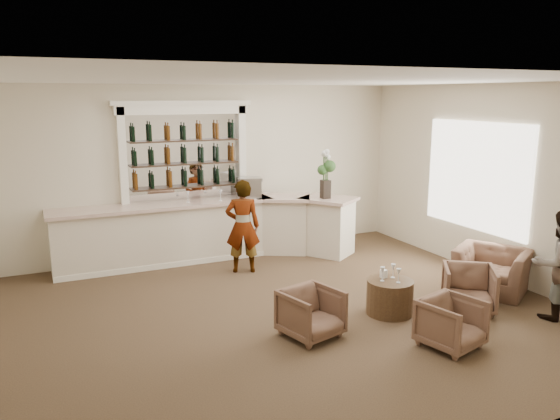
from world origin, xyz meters
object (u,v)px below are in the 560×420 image
(armchair_left, at_px, (311,313))
(armchair_center, at_px, (451,323))
(guest, at_px, (559,265))
(espresso_machine, at_px, (249,187))
(armchair_right, at_px, (469,288))
(cocktail_table, at_px, (390,297))
(flower_vase, at_px, (326,171))
(bar_counter, at_px, (210,230))
(sommelier, at_px, (243,226))
(armchair_far, at_px, (492,270))

(armchair_left, height_order, armchair_center, armchair_left)
(guest, distance_m, armchair_center, 2.03)
(espresso_machine, bearing_deg, armchair_right, -50.84)
(cocktail_table, relative_size, flower_vase, 0.71)
(armchair_left, bearing_deg, armchair_center, -49.51)
(bar_counter, relative_size, armchair_center, 8.26)
(armchair_left, relative_size, armchair_right, 0.96)
(armchair_right, bearing_deg, bar_counter, 159.60)
(armchair_center, xyz_separation_m, armchair_right, (1.07, 0.83, 0.02))
(flower_vase, bearing_deg, bar_counter, 163.03)
(sommelier, relative_size, armchair_center, 2.40)
(armchair_right, bearing_deg, cocktail_table, -162.66)
(sommelier, bearing_deg, cocktail_table, 134.54)
(armchair_center, bearing_deg, sommelier, 93.68)
(flower_vase, bearing_deg, armchair_center, -97.38)
(sommelier, distance_m, flower_vase, 2.03)
(armchair_right, bearing_deg, armchair_center, -106.20)
(cocktail_table, height_order, armchair_center, armchair_center)
(bar_counter, relative_size, armchair_left, 8.11)
(guest, relative_size, armchair_far, 1.45)
(guest, xyz_separation_m, armchair_center, (-1.98, -0.10, -0.47))
(bar_counter, relative_size, armchair_right, 7.81)
(guest, distance_m, armchair_far, 1.26)
(armchair_left, height_order, flower_vase, flower_vase)
(espresso_machine, bearing_deg, sommelier, -102.52)
(sommelier, relative_size, armchair_right, 2.27)
(bar_counter, bearing_deg, armchair_left, -87.89)
(armchair_left, relative_size, armchair_center, 1.02)
(armchair_far, bearing_deg, espresso_machine, -174.34)
(bar_counter, distance_m, espresso_machine, 1.12)
(guest, bearing_deg, espresso_machine, -39.19)
(bar_counter, xyz_separation_m, espresso_machine, (0.82, 0.06, 0.76))
(armchair_far, xyz_separation_m, espresso_machine, (-2.74, 3.62, 0.99))
(sommelier, relative_size, armchair_left, 2.36)
(sommelier, xyz_separation_m, armchair_right, (2.36, -3.07, -0.50))
(espresso_machine, bearing_deg, armchair_left, -85.01)
(armchair_left, distance_m, armchair_center, 1.76)
(cocktail_table, height_order, flower_vase, flower_vase)
(sommelier, distance_m, armchair_center, 4.14)
(guest, xyz_separation_m, espresso_machine, (-2.74, 4.80, 0.55))
(sommelier, bearing_deg, flower_vase, -151.06)
(armchair_center, distance_m, flower_vase, 4.44)
(armchair_right, xyz_separation_m, espresso_machine, (-1.84, 4.07, 1.00))
(espresso_machine, bearing_deg, armchair_center, -66.24)
(bar_counter, height_order, armchair_right, bar_counter)
(bar_counter, xyz_separation_m, sommelier, (0.30, -0.94, 0.26))
(bar_counter, bearing_deg, armchair_right, -56.46)
(armchair_right, bearing_deg, espresso_machine, 150.33)
(armchair_left, height_order, armchair_right, armchair_right)
(cocktail_table, xyz_separation_m, armchair_center, (0.05, -1.21, 0.07))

